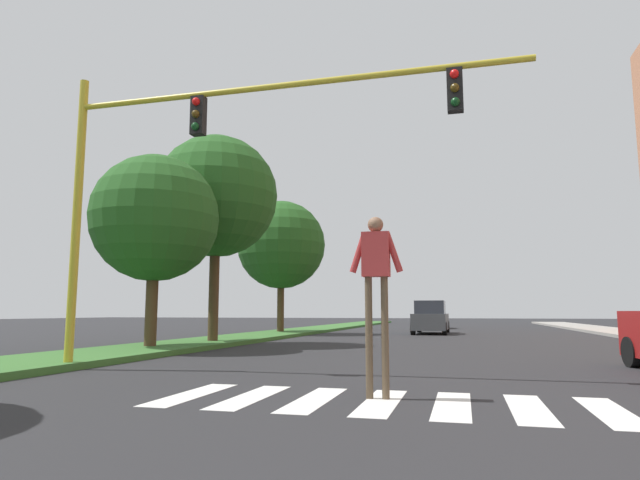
# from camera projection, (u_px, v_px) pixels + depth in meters

# --- Properties ---
(ground_plane) EXTENTS (140.00, 140.00, 0.00)m
(ground_plane) POSITION_uv_depth(u_px,v_px,m) (452.00, 335.00, 27.73)
(ground_plane) COLOR #262628
(crosswalk) EXTENTS (6.75, 2.20, 0.01)m
(crosswalk) POSITION_uv_depth(u_px,v_px,m) (416.00, 404.00, 6.92)
(crosswalk) COLOR silver
(crosswalk) RESTS_ON ground_plane
(median_strip) EXTENTS (2.93, 64.00, 0.15)m
(median_strip) POSITION_uv_depth(u_px,v_px,m) (284.00, 333.00, 27.92)
(median_strip) COLOR #386B2D
(median_strip) RESTS_ON ground_plane
(tree_mid) EXTENTS (3.92, 3.92, 5.85)m
(tree_mid) POSITION_uv_depth(u_px,v_px,m) (155.00, 218.00, 16.76)
(tree_mid) COLOR #4C3823
(tree_mid) RESTS_ON median_strip
(tree_far) EXTENTS (4.46, 4.46, 7.44)m
(tree_far) POSITION_uv_depth(u_px,v_px,m) (216.00, 197.00, 19.85)
(tree_far) COLOR #4C3823
(tree_far) RESTS_ON median_strip
(tree_distant) EXTENTS (4.66, 4.66, 6.88)m
(tree_distant) POSITION_uv_depth(u_px,v_px,m) (281.00, 245.00, 28.84)
(tree_distant) COLOR #4C3823
(tree_distant) RESTS_ON median_strip
(traffic_light_gantry) EXTENTS (9.27, 0.30, 6.00)m
(traffic_light_gantry) POSITION_uv_depth(u_px,v_px,m) (197.00, 151.00, 10.89)
(traffic_light_gantry) COLOR gold
(traffic_light_gantry) RESTS_ON median_strip
(pedestrian_performer) EXTENTS (0.75, 0.25, 2.49)m
(pedestrian_performer) POSITION_uv_depth(u_px,v_px,m) (376.00, 276.00, 7.53)
(pedestrian_performer) COLOR brown
(pedestrian_performer) RESTS_ON ground_plane
(sedan_midblock) EXTENTS (1.82, 4.51, 1.74)m
(sedan_midblock) POSITION_uv_depth(u_px,v_px,m) (431.00, 319.00, 28.93)
(sedan_midblock) COLOR #474C51
(sedan_midblock) RESTS_ON ground_plane
(sedan_distant) EXTENTS (2.26, 4.37, 1.67)m
(sedan_distant) POSITION_uv_depth(u_px,v_px,m) (431.00, 317.00, 37.91)
(sedan_distant) COLOR silver
(sedan_distant) RESTS_ON ground_plane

